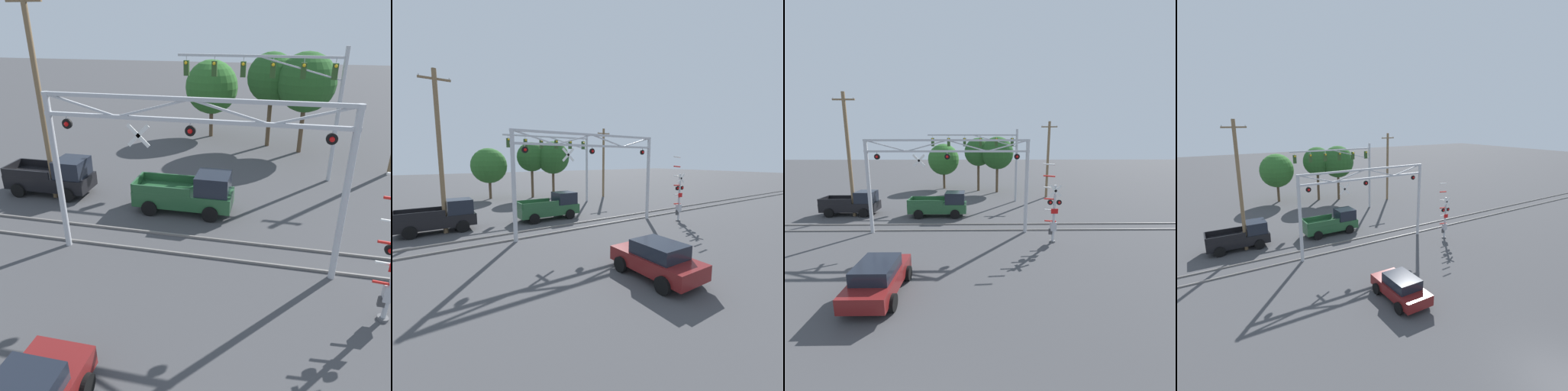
# 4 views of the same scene
# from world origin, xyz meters

# --- Properties ---
(rail_track_near) EXTENTS (80.00, 0.08, 0.10)m
(rail_track_near) POSITION_xyz_m (0.00, 16.46, 0.05)
(rail_track_near) COLOR gray
(rail_track_near) RESTS_ON ground_plane
(rail_track_far) EXTENTS (80.00, 0.08, 0.10)m
(rail_track_far) POSITION_xyz_m (0.00, 17.90, 0.05)
(rail_track_far) COLOR gray
(rail_track_far) RESTS_ON ground_plane
(crossing_gantry) EXTENTS (11.16, 0.28, 6.53)m
(crossing_gantry) POSITION_xyz_m (-0.01, 16.18, 4.40)
(crossing_gantry) COLOR #B7BABF
(crossing_gantry) RESTS_ON ground_plane
(traffic_signal_span) EXTENTS (9.47, 0.39, 7.70)m
(traffic_signal_span) POSITION_xyz_m (3.53, 26.34, 5.49)
(traffic_signal_span) COLOR #B7BABF
(traffic_signal_span) RESTS_ON ground_plane
(pickup_truck_lead) EXTENTS (4.94, 2.07, 2.12)m
(pickup_truck_lead) POSITION_xyz_m (-1.04, 20.48, 0.99)
(pickup_truck_lead) COLOR #23512D
(pickup_truck_lead) RESTS_ON ground_plane
(pickup_truck_following) EXTENTS (4.75, 2.07, 2.12)m
(pickup_truck_following) POSITION_xyz_m (-8.88, 21.03, 0.99)
(pickup_truck_following) COLOR black
(pickup_truck_following) RESTS_ON ground_plane
(utility_pole_left) EXTENTS (1.80, 0.28, 10.31)m
(utility_pole_left) POSITION_xyz_m (-8.71, 20.56, 5.31)
(utility_pole_left) COLOR brown
(utility_pole_left) RESTS_ON ground_plane
(background_tree_beyond_span) EXTENTS (3.65, 3.65, 6.95)m
(background_tree_beyond_span) POSITION_xyz_m (2.25, 32.86, 5.10)
(background_tree_beyond_span) COLOR brown
(background_tree_beyond_span) RESTS_ON ground_plane
(background_tree_far_left_verge) EXTENTS (4.25, 4.25, 6.18)m
(background_tree_far_left_verge) POSITION_xyz_m (-2.54, 34.64, 4.05)
(background_tree_far_left_verge) COLOR brown
(background_tree_far_left_verge) RESTS_ON ground_plane
(background_tree_far_right_verge) EXTENTS (4.10, 4.10, 7.08)m
(background_tree_far_right_verge) POSITION_xyz_m (4.64, 31.74, 5.02)
(background_tree_far_right_verge) COLOR brown
(background_tree_far_right_verge) RESTS_ON ground_plane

